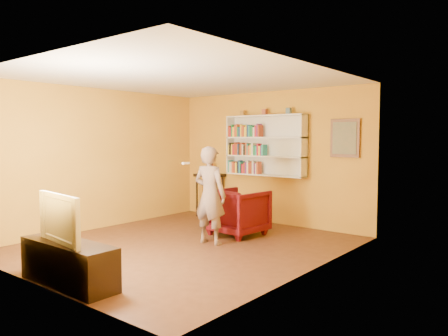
{
  "coord_description": "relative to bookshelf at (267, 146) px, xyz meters",
  "views": [
    {
      "loc": [
        4.91,
        -5.06,
        1.76
      ],
      "look_at": [
        0.22,
        0.75,
        1.24
      ],
      "focal_mm": 35.0,
      "sensor_mm": 36.0,
      "label": 1
    }
  ],
  "objects": [
    {
      "name": "room_shell",
      "position": [
        0.0,
        -2.41,
        -0.58
      ],
      "size": [
        5.3,
        5.8,
        2.88
      ],
      "color": "#492917",
      "rests_on": "ground"
    },
    {
      "name": "bookshelf",
      "position": [
        0.0,
        0.0,
        0.0
      ],
      "size": [
        1.8,
        0.29,
        1.23
      ],
      "color": "white",
      "rests_on": "room_shell"
    },
    {
      "name": "books_row_lower",
      "position": [
        -0.47,
        -0.11,
        -0.46
      ],
      "size": [
        0.77,
        0.19,
        0.27
      ],
      "color": "teal",
      "rests_on": "bookshelf"
    },
    {
      "name": "books_row_middle",
      "position": [
        -0.42,
        -0.11,
        -0.09
      ],
      "size": [
        0.89,
        0.19,
        0.27
      ],
      "color": "yellow",
      "rests_on": "bookshelf"
    },
    {
      "name": "books_row_upper",
      "position": [
        -0.46,
        -0.11,
        0.3
      ],
      "size": [
        0.79,
        0.19,
        0.27
      ],
      "color": "#94361B",
      "rests_on": "bookshelf"
    },
    {
      "name": "ornament_left",
      "position": [
        -0.57,
        -0.06,
        0.68
      ],
      "size": [
        0.08,
        0.08,
        0.11
      ],
      "primitive_type": "cube",
      "color": "olive",
      "rests_on": "bookshelf"
    },
    {
      "name": "ornament_centre",
      "position": [
        -0.02,
        -0.06,
        0.68
      ],
      "size": [
        0.09,
        0.09,
        0.12
      ],
      "primitive_type": "cube",
      "color": "#9C4934",
      "rests_on": "bookshelf"
    },
    {
      "name": "ornament_right",
      "position": [
        0.54,
        -0.06,
        0.68
      ],
      "size": [
        0.09,
        0.09,
        0.12
      ],
      "primitive_type": "cube",
      "color": "slate",
      "rests_on": "bookshelf"
    },
    {
      "name": "framed_painting",
      "position": [
        1.65,
        0.05,
        0.16
      ],
      "size": [
        0.55,
        0.05,
        0.7
      ],
      "color": "#593219",
      "rests_on": "room_shell"
    },
    {
      "name": "console_table",
      "position": [
        -1.4,
        -0.16,
        -0.8
      ],
      "size": [
        0.59,
        0.45,
        0.96
      ],
      "color": "black",
      "rests_on": "ground"
    },
    {
      "name": "ruby_lustre",
      "position": [
        -1.4,
        -0.16,
        -0.46
      ],
      "size": [
        0.16,
        0.16,
        0.25
      ],
      "color": "maroon",
      "rests_on": "console_table"
    },
    {
      "name": "armchair",
      "position": [
        0.21,
        -1.24,
        -1.18
      ],
      "size": [
        0.96,
        0.99,
        0.83
      ],
      "primitive_type": "imported",
      "rotation": [
        0.0,
        0.0,
        3.06
      ],
      "color": "#3F040D",
      "rests_on": "ground"
    },
    {
      "name": "person",
      "position": [
        0.24,
        -2.06,
        -0.78
      ],
      "size": [
        0.63,
        0.44,
        1.62
      ],
      "primitive_type": "imported",
      "rotation": [
        0.0,
        0.0,
        3.24
      ],
      "color": "#745E55",
      "rests_on": "ground"
    },
    {
      "name": "game_remote",
      "position": [
        -0.09,
        -2.28,
        -0.26
      ],
      "size": [
        0.04,
        0.15,
        0.04
      ],
      "primitive_type": "cube",
      "color": "white",
      "rests_on": "person"
    },
    {
      "name": "tv_cabinet",
      "position": [
        0.25,
        -4.66,
        -1.33
      ],
      "size": [
        1.45,
        0.44,
        0.52
      ],
      "primitive_type": "cube",
      "color": "black",
      "rests_on": "ground"
    },
    {
      "name": "television",
      "position": [
        0.25,
        -4.66,
        -0.78
      ],
      "size": [
        1.02,
        0.26,
        0.58
      ],
      "primitive_type": "imported",
      "rotation": [
        0.0,
        0.0,
        -0.13
      ],
      "color": "black",
      "rests_on": "tv_cabinet"
    }
  ]
}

